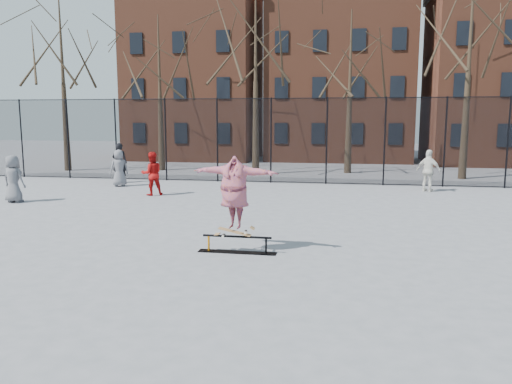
% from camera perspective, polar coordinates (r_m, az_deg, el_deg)
% --- Properties ---
extents(ground, '(100.00, 100.00, 0.00)m').
position_cam_1_polar(ground, '(10.94, -1.06, -7.92)').
color(ground, slate).
extents(skate_rail, '(1.83, 0.28, 0.40)m').
position_cam_1_polar(skate_rail, '(11.59, -2.17, -6.17)').
color(skate_rail, black).
rests_on(skate_rail, ground).
extents(skateboard, '(0.83, 0.20, 0.10)m').
position_cam_1_polar(skateboard, '(11.53, -2.44, -4.74)').
color(skateboard, '#A27C41').
rests_on(skateboard, skate_rail).
extents(skater, '(2.10, 0.83, 1.66)m').
position_cam_1_polar(skater, '(11.36, -2.47, -0.42)').
color(skater, '#673585').
rests_on(skater, skateboard).
extents(bystander_grey, '(0.91, 0.65, 1.73)m').
position_cam_1_polar(bystander_grey, '(20.22, -25.98, 1.36)').
color(bystander_grey, '#5C5D61').
rests_on(bystander_grey, ground).
extents(bystander_black, '(0.75, 0.56, 1.89)m').
position_cam_1_polar(bystander_black, '(24.54, -15.32, 3.23)').
color(bystander_black, black).
rests_on(bystander_black, ground).
extents(bystander_red, '(1.06, 0.99, 1.73)m').
position_cam_1_polar(bystander_red, '(20.27, -11.82, 2.06)').
color(bystander_red, '#AF100F').
rests_on(bystander_red, ground).
extents(bystander_white, '(1.10, 0.91, 1.76)m').
position_cam_1_polar(bystander_white, '(22.03, 19.13, 2.31)').
color(bystander_white, silver).
rests_on(bystander_white, ground).
extents(bystander_extra, '(0.97, 0.91, 1.67)m').
position_cam_1_polar(bystander_extra, '(23.25, -15.37, 2.67)').
color(bystander_extra, slate).
rests_on(bystander_extra, ground).
extents(fence, '(34.03, 0.07, 4.00)m').
position_cam_1_polar(fence, '(23.40, 5.10, 5.98)').
color(fence, black).
rests_on(fence, ground).
extents(tree_row, '(33.66, 7.46, 10.67)m').
position_cam_1_polar(tree_row, '(27.86, 5.53, 17.32)').
color(tree_row, black).
rests_on(tree_row, ground).
extents(rowhouses, '(29.00, 7.00, 13.00)m').
position_cam_1_polar(rowhouses, '(36.43, 8.22, 13.16)').
color(rowhouses, brown).
rests_on(rowhouses, ground).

